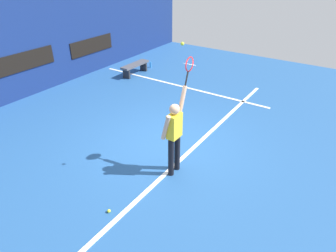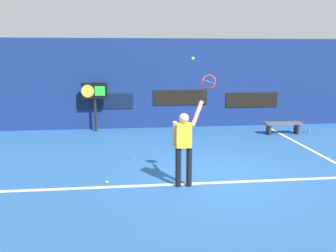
# 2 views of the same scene
# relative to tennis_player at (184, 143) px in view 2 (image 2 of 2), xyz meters

# --- Properties ---
(ground_plane) EXTENTS (18.00, 18.00, 0.00)m
(ground_plane) POSITION_rel_tennis_player_xyz_m (0.85, 0.69, -1.01)
(ground_plane) COLOR #23518C
(back_wall) EXTENTS (18.00, 0.20, 3.56)m
(back_wall) POSITION_rel_tennis_player_xyz_m (0.85, 6.58, 0.77)
(back_wall) COLOR navy
(back_wall) RESTS_ON ground_plane
(sponsor_banner_center) EXTENTS (2.20, 0.03, 0.60)m
(sponsor_banner_center) POSITION_rel_tennis_player_xyz_m (0.85, 6.46, 0.22)
(sponsor_banner_center) COLOR black
(sponsor_banner_portside) EXTENTS (2.20, 0.03, 0.60)m
(sponsor_banner_portside) POSITION_rel_tennis_player_xyz_m (-2.15, 6.46, 0.10)
(sponsor_banner_portside) COLOR #0C1933
(sponsor_banner_starboard) EXTENTS (2.20, 0.03, 0.60)m
(sponsor_banner_starboard) POSITION_rel_tennis_player_xyz_m (3.85, 6.46, 0.08)
(sponsor_banner_starboard) COLOR black
(court_baseline) EXTENTS (10.00, 0.10, 0.01)m
(court_baseline) POSITION_rel_tennis_player_xyz_m (0.85, 0.10, -1.00)
(court_baseline) COLOR white
(court_baseline) RESTS_ON ground_plane
(court_sideline) EXTENTS (0.10, 7.00, 0.01)m
(court_sideline) POSITION_rel_tennis_player_xyz_m (4.44, 2.69, -1.00)
(court_sideline) COLOR white
(court_sideline) RESTS_ON ground_plane
(tennis_player) EXTENTS (0.68, 0.31, 1.97)m
(tennis_player) POSITION_rel_tennis_player_xyz_m (0.00, 0.00, 0.00)
(tennis_player) COLOR black
(tennis_player) RESTS_ON ground_plane
(tennis_racket) EXTENTS (0.40, 0.27, 0.63)m
(tennis_racket) POSITION_rel_tennis_player_xyz_m (0.53, -0.00, 1.33)
(tennis_racket) COLOR black
(tennis_ball) EXTENTS (0.07, 0.07, 0.07)m
(tennis_ball) POSITION_rel_tennis_player_xyz_m (0.17, -0.05, 1.86)
(tennis_ball) COLOR #CCE033
(scoreboard_clock) EXTENTS (0.96, 0.20, 1.88)m
(scoreboard_clock) POSITION_rel_tennis_player_xyz_m (-2.52, 6.07, 0.47)
(scoreboard_clock) COLOR black
(scoreboard_clock) RESTS_ON ground_plane
(court_bench) EXTENTS (1.40, 0.36, 0.45)m
(court_bench) POSITION_rel_tennis_player_xyz_m (4.52, 4.81, -0.67)
(court_bench) COLOR #4C4C51
(court_bench) RESTS_ON ground_plane
(water_bottle) EXTENTS (0.07, 0.07, 0.24)m
(water_bottle) POSITION_rel_tennis_player_xyz_m (5.57, 4.81, -0.89)
(water_bottle) COLOR #338CD8
(water_bottle) RESTS_ON ground_plane
(spare_ball) EXTENTS (0.07, 0.07, 0.07)m
(spare_ball) POSITION_rel_tennis_player_xyz_m (-1.76, 0.35, -0.98)
(spare_ball) COLOR #CCE033
(spare_ball) RESTS_ON ground_plane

